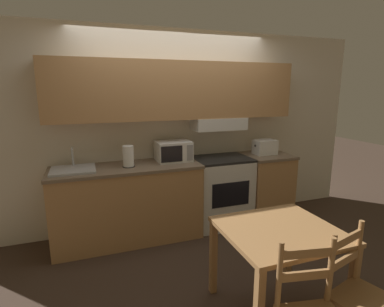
% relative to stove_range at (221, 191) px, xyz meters
% --- Properties ---
extents(ground_plane, '(16.00, 16.00, 0.00)m').
position_rel_stove_range_xyz_m(ground_plane, '(-0.56, 0.29, -0.46)').
color(ground_plane, '#3D2D23').
extents(wall_back, '(5.48, 0.38, 2.55)m').
position_rel_stove_range_xyz_m(wall_back, '(-0.55, 0.22, 1.06)').
color(wall_back, silver).
rests_on(wall_back, ground_plane).
extents(lower_counter_main, '(1.74, 0.62, 0.92)m').
position_rel_stove_range_xyz_m(lower_counter_main, '(-1.24, -0.02, 0.00)').
color(lower_counter_main, tan).
rests_on(lower_counter_main, ground_plane).
extents(lower_counter_right_stub, '(0.62, 0.62, 0.92)m').
position_rel_stove_range_xyz_m(lower_counter_right_stub, '(0.68, -0.02, 0.00)').
color(lower_counter_right_stub, tan).
rests_on(lower_counter_right_stub, ground_plane).
extents(stove_range, '(0.73, 0.58, 0.92)m').
position_rel_stove_range_xyz_m(stove_range, '(0.00, 0.00, 0.00)').
color(stove_range, silver).
rests_on(stove_range, ground_plane).
extents(microwave, '(0.42, 0.36, 0.25)m').
position_rel_stove_range_xyz_m(microwave, '(-0.64, 0.07, 0.59)').
color(microwave, silver).
rests_on(microwave, lower_counter_main).
extents(toaster, '(0.31, 0.21, 0.20)m').
position_rel_stove_range_xyz_m(toaster, '(0.65, 0.00, 0.56)').
color(toaster, silver).
rests_on(toaster, lower_counter_right_stub).
extents(sink_basin, '(0.47, 0.41, 0.24)m').
position_rel_stove_range_xyz_m(sink_basin, '(-1.83, -0.01, 0.48)').
color(sink_basin, '#B7BABF').
rests_on(sink_basin, lower_counter_main).
extents(paper_towel_roll, '(0.14, 0.14, 0.25)m').
position_rel_stove_range_xyz_m(paper_towel_roll, '(-1.22, -0.04, 0.58)').
color(paper_towel_roll, black).
rests_on(paper_towel_roll, lower_counter_main).
extents(dining_table, '(0.89, 0.82, 0.73)m').
position_rel_stove_range_xyz_m(dining_table, '(-0.26, -1.64, 0.16)').
color(dining_table, '#9E7042').
rests_on(dining_table, ground_plane).
extents(chair_right_of_table, '(0.47, 0.47, 0.91)m').
position_rel_stove_range_xyz_m(chair_right_of_table, '(-0.02, -2.22, -0.01)').
color(chair_right_of_table, '#9E7042').
rests_on(chair_right_of_table, ground_plane).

